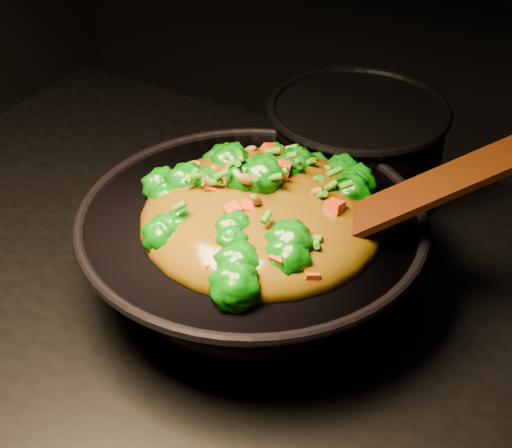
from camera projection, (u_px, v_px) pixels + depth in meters
The scene contains 4 objects.
wok at pixel (252, 256), 0.96m from camera, with size 0.41×0.41×0.11m, color black, non-canonical shape.
stir_fry at pixel (262, 187), 0.89m from camera, with size 0.29×0.29×0.10m, color #0A6407, non-canonical shape.
spatula at pixel (412, 197), 0.86m from camera, with size 0.34×0.05×0.01m, color #381609.
back_pot at pixel (355, 148), 1.14m from camera, with size 0.25×0.25×0.14m, color black.
Camera 1 is at (0.40, -0.61, 1.56)m, focal length 55.00 mm.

